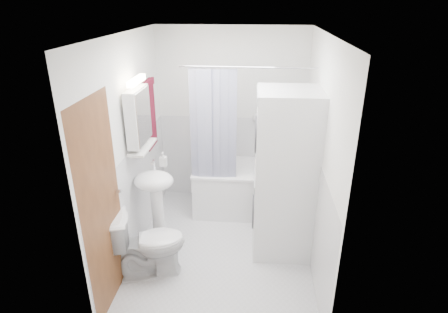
# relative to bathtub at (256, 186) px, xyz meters

# --- Properties ---
(floor) EXTENTS (2.60, 2.60, 0.00)m
(floor) POSITION_rel_bathtub_xyz_m (-0.37, -0.92, -0.35)
(floor) COLOR silver
(floor) RESTS_ON ground
(room_walls) EXTENTS (2.60, 2.60, 2.60)m
(room_walls) POSITION_rel_bathtub_xyz_m (-0.37, -0.92, 1.14)
(room_walls) COLOR white
(room_walls) RESTS_ON ground
(wainscot) EXTENTS (1.98, 2.58, 2.58)m
(wainscot) POSITION_rel_bathtub_xyz_m (-0.37, -0.63, 0.25)
(wainscot) COLOR white
(wainscot) RESTS_ON ground
(door) EXTENTS (0.05, 2.00, 2.00)m
(door) POSITION_rel_bathtub_xyz_m (-1.32, -1.47, 0.65)
(door) COLOR brown
(door) RESTS_ON ground
(bathtub) EXTENTS (1.65, 0.78, 0.63)m
(bathtub) POSITION_rel_bathtub_xyz_m (0.00, 0.00, 0.00)
(bathtub) COLOR white
(bathtub) RESTS_ON ground
(tub_spout) EXTENTS (0.04, 0.12, 0.04)m
(tub_spout) POSITION_rel_bathtub_xyz_m (0.20, 0.33, 0.60)
(tub_spout) COLOR silver
(tub_spout) RESTS_ON room_walls
(curtain_rod) EXTENTS (1.83, 0.02, 0.02)m
(curtain_rod) POSITION_rel_bathtub_xyz_m (0.00, -0.33, 1.65)
(curtain_rod) COLOR silver
(curtain_rod) RESTS_ON room_walls
(shower_curtain) EXTENTS (0.55, 0.02, 1.45)m
(shower_curtain) POSITION_rel_bathtub_xyz_m (-0.54, -0.33, 0.90)
(shower_curtain) COLOR #151B4C
(shower_curtain) RESTS_ON curtain_rod
(sink) EXTENTS (0.44, 0.37, 1.04)m
(sink) POSITION_rel_bathtub_xyz_m (-1.12, -0.94, 0.36)
(sink) COLOR white
(sink) RESTS_ON ground
(medicine_cabinet) EXTENTS (0.13, 0.50, 0.71)m
(medicine_cabinet) POSITION_rel_bathtub_xyz_m (-1.27, -0.82, 1.22)
(medicine_cabinet) COLOR white
(medicine_cabinet) RESTS_ON room_walls
(shelf) EXTENTS (0.18, 0.54, 0.02)m
(shelf) POSITION_rel_bathtub_xyz_m (-1.26, -0.82, 0.85)
(shelf) COLOR silver
(shelf) RESTS_ON room_walls
(shower_caddy) EXTENTS (0.22, 0.06, 0.02)m
(shower_caddy) POSITION_rel_bathtub_xyz_m (0.25, 0.32, 0.80)
(shower_caddy) COLOR silver
(shower_caddy) RESTS_ON room_walls
(towel) EXTENTS (0.07, 0.35, 0.84)m
(towel) POSITION_rel_bathtub_xyz_m (-1.31, -0.31, 1.09)
(towel) COLOR #5D0B1B
(towel) RESTS_ON room_walls
(washer_dryer) EXTENTS (0.68, 0.67, 1.87)m
(washer_dryer) POSITION_rel_bathtub_xyz_m (0.31, -0.83, 0.59)
(washer_dryer) COLOR white
(washer_dryer) RESTS_ON ground
(toilet) EXTENTS (0.84, 0.63, 0.74)m
(toilet) POSITION_rel_bathtub_xyz_m (-1.09, -1.42, 0.02)
(toilet) COLOR white
(toilet) RESTS_ON ground
(soap_pump) EXTENTS (0.08, 0.17, 0.08)m
(soap_pump) POSITION_rel_bathtub_xyz_m (-1.08, -0.67, 0.60)
(soap_pump) COLOR gray
(soap_pump) RESTS_ON sink
(shelf_bottle) EXTENTS (0.07, 0.18, 0.07)m
(shelf_bottle) POSITION_rel_bathtub_xyz_m (-1.26, -0.97, 0.90)
(shelf_bottle) COLOR gray
(shelf_bottle) RESTS_ON shelf
(shelf_cup) EXTENTS (0.10, 0.09, 0.10)m
(shelf_cup) POSITION_rel_bathtub_xyz_m (-1.26, -0.70, 0.92)
(shelf_cup) COLOR gray
(shelf_cup) RESTS_ON shelf
(shampoo_a) EXTENTS (0.13, 0.17, 0.13)m
(shampoo_a) POSITION_rel_bathtub_xyz_m (-0.02, 0.32, 0.88)
(shampoo_a) COLOR gray
(shampoo_a) RESTS_ON shower_caddy
(shampoo_b) EXTENTS (0.08, 0.21, 0.08)m
(shampoo_b) POSITION_rel_bathtub_xyz_m (0.10, 0.32, 0.85)
(shampoo_b) COLOR #282CA1
(shampoo_b) RESTS_ON shower_caddy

